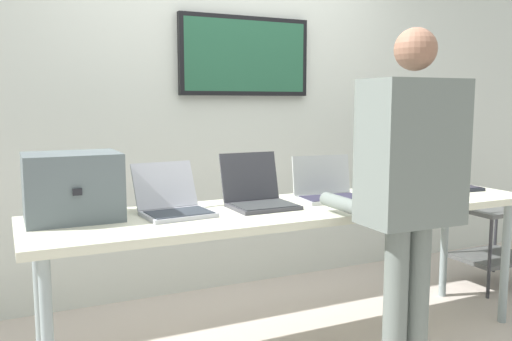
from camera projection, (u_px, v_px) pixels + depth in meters
name	position (u px, v px, depth m)	size (l,w,h in m)	color
back_wall	(222.00, 112.00, 3.85)	(8.00, 0.11, 2.54)	silver
workbench	(299.00, 215.00, 2.90)	(2.82, 0.70, 0.80)	beige
equipment_box	(73.00, 186.00, 2.53)	(0.43, 0.35, 0.32)	slate
laptop_station_0	(173.00, 203.00, 2.67)	(0.35, 0.38, 0.25)	#AEAFBA
laptop_station_1	(258.00, 195.00, 2.87)	(0.34, 0.34, 0.28)	#3A3941
laptop_station_2	(328.00, 189.00, 3.08)	(0.38, 0.30, 0.24)	#AFB2B3
laptop_station_3	(394.00, 183.00, 3.28)	(0.32, 0.32, 0.26)	#AFB1BB
laptop_station_4	(445.00, 179.00, 3.47)	(0.34, 0.37, 0.26)	#20232C
person	(409.00, 179.00, 2.40)	(0.45, 0.59, 1.67)	slate
coffee_mug	(443.00, 193.00, 3.00)	(0.09, 0.09, 0.10)	white
paper_sheet	(405.00, 202.00, 2.99)	(0.29, 0.35, 0.00)	white
storage_cart	(494.00, 233.00, 3.97)	(0.56, 0.44, 0.59)	#4D4E4E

